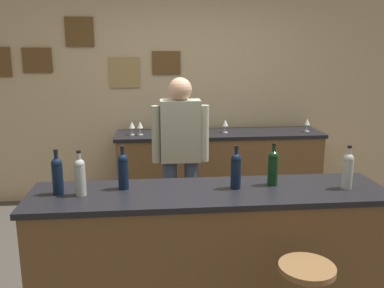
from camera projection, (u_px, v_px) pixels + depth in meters
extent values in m
plane|color=#423D38|center=(202.00, 279.00, 3.42)|extent=(10.00, 10.00, 0.00)
cube|color=tan|center=(183.00, 87.00, 5.07)|extent=(6.00, 0.06, 2.80)
cube|color=brown|center=(37.00, 60.00, 4.79)|extent=(0.33, 0.02, 0.29)
cube|color=brown|center=(79.00, 32.00, 4.77)|extent=(0.32, 0.02, 0.34)
cube|color=#997F4C|center=(125.00, 72.00, 4.92)|extent=(0.35, 0.02, 0.36)
cube|color=brown|center=(166.00, 63.00, 4.94)|extent=(0.34, 0.02, 0.27)
cube|color=brown|center=(209.00, 254.00, 2.94)|extent=(2.40, 0.57, 0.88)
cube|color=black|center=(210.00, 193.00, 2.83)|extent=(2.45, 0.60, 0.04)
cube|color=brown|center=(219.00, 171.00, 4.96)|extent=(2.38, 0.53, 0.86)
cube|color=black|center=(219.00, 134.00, 4.86)|extent=(2.43, 0.56, 0.04)
cylinder|color=#384766|center=(191.00, 204.00, 3.91)|extent=(0.13, 0.13, 0.86)
cylinder|color=#384766|center=(170.00, 205.00, 3.89)|extent=(0.13, 0.13, 0.86)
cube|color=#9EA38E|center=(180.00, 131.00, 3.74)|extent=(0.36, 0.20, 0.56)
sphere|color=tan|center=(180.00, 89.00, 3.65)|extent=(0.21, 0.21, 0.21)
cylinder|color=#9EA38E|center=(204.00, 133.00, 3.76)|extent=(0.08, 0.08, 0.52)
cylinder|color=#9EA38E|center=(156.00, 134.00, 3.72)|extent=(0.08, 0.08, 0.52)
cylinder|color=brown|center=(307.00, 268.00, 2.32)|extent=(0.32, 0.32, 0.03)
cylinder|color=black|center=(58.00, 180.00, 2.74)|extent=(0.07, 0.07, 0.20)
sphere|color=black|center=(56.00, 163.00, 2.71)|extent=(0.07, 0.07, 0.07)
cylinder|color=black|center=(56.00, 159.00, 2.71)|extent=(0.03, 0.03, 0.09)
cylinder|color=black|center=(55.00, 151.00, 2.69)|extent=(0.03, 0.03, 0.02)
cylinder|color=#999E99|center=(80.00, 181.00, 2.72)|extent=(0.07, 0.07, 0.20)
sphere|color=#999E99|center=(79.00, 164.00, 2.69)|extent=(0.07, 0.07, 0.07)
cylinder|color=#999E99|center=(79.00, 159.00, 2.68)|extent=(0.03, 0.03, 0.09)
cylinder|color=black|center=(78.00, 152.00, 2.67)|extent=(0.03, 0.03, 0.02)
cylinder|color=black|center=(123.00, 175.00, 2.84)|extent=(0.07, 0.07, 0.20)
sphere|color=black|center=(123.00, 159.00, 2.82)|extent=(0.07, 0.07, 0.07)
cylinder|color=black|center=(122.00, 155.00, 2.81)|extent=(0.03, 0.03, 0.09)
cylinder|color=black|center=(122.00, 147.00, 2.80)|extent=(0.03, 0.03, 0.02)
cylinder|color=black|center=(236.00, 174.00, 2.85)|extent=(0.07, 0.07, 0.20)
sphere|color=black|center=(236.00, 159.00, 2.83)|extent=(0.07, 0.07, 0.07)
cylinder|color=black|center=(236.00, 154.00, 2.82)|extent=(0.03, 0.03, 0.09)
cylinder|color=black|center=(236.00, 147.00, 2.81)|extent=(0.03, 0.03, 0.02)
cylinder|color=black|center=(273.00, 171.00, 2.92)|extent=(0.07, 0.07, 0.20)
sphere|color=black|center=(273.00, 156.00, 2.90)|extent=(0.07, 0.07, 0.07)
cylinder|color=black|center=(274.00, 152.00, 2.89)|extent=(0.03, 0.03, 0.09)
cylinder|color=black|center=(274.00, 144.00, 2.88)|extent=(0.03, 0.03, 0.02)
cylinder|color=#999E99|center=(347.00, 175.00, 2.85)|extent=(0.07, 0.07, 0.20)
sphere|color=#999E99|center=(349.00, 159.00, 2.82)|extent=(0.07, 0.07, 0.07)
cylinder|color=#999E99|center=(349.00, 154.00, 2.82)|extent=(0.03, 0.03, 0.09)
cylinder|color=black|center=(350.00, 147.00, 2.80)|extent=(0.03, 0.03, 0.02)
cylinder|color=silver|center=(132.00, 135.00, 4.72)|extent=(0.06, 0.06, 0.00)
cylinder|color=silver|center=(132.00, 131.00, 4.71)|extent=(0.01, 0.01, 0.07)
cone|color=silver|center=(132.00, 125.00, 4.69)|extent=(0.07, 0.07, 0.08)
cylinder|color=silver|center=(140.00, 135.00, 4.72)|extent=(0.06, 0.06, 0.00)
cylinder|color=silver|center=(140.00, 131.00, 4.71)|extent=(0.01, 0.01, 0.07)
cone|color=silver|center=(140.00, 125.00, 4.69)|extent=(0.07, 0.07, 0.08)
cylinder|color=silver|center=(163.00, 135.00, 4.72)|extent=(0.06, 0.06, 0.00)
cylinder|color=silver|center=(163.00, 131.00, 4.71)|extent=(0.01, 0.01, 0.07)
cone|color=silver|center=(162.00, 125.00, 4.69)|extent=(0.07, 0.07, 0.08)
cylinder|color=silver|center=(225.00, 132.00, 4.84)|extent=(0.06, 0.06, 0.00)
cylinder|color=silver|center=(225.00, 129.00, 4.83)|extent=(0.01, 0.01, 0.07)
cone|color=silver|center=(225.00, 123.00, 4.82)|extent=(0.07, 0.07, 0.08)
cylinder|color=silver|center=(307.00, 131.00, 4.91)|extent=(0.06, 0.06, 0.00)
cylinder|color=silver|center=(307.00, 128.00, 4.90)|extent=(0.01, 0.01, 0.07)
cone|color=silver|center=(307.00, 122.00, 4.89)|extent=(0.07, 0.07, 0.08)
cylinder|color=#338C4C|center=(182.00, 130.00, 4.72)|extent=(0.08, 0.08, 0.09)
torus|color=#338C4C|center=(186.00, 130.00, 4.73)|extent=(0.06, 0.01, 0.06)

